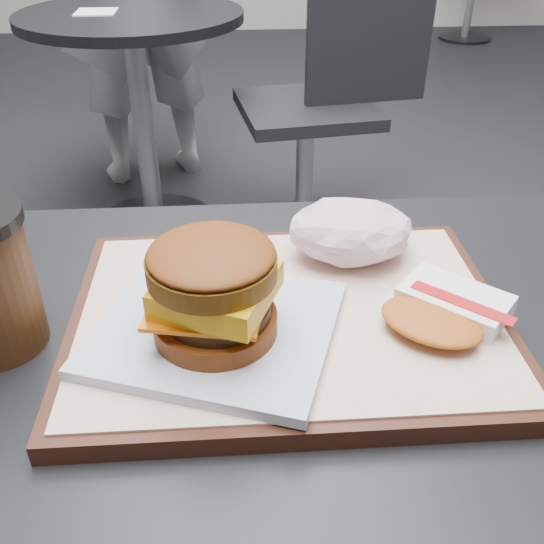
{
  "coord_description": "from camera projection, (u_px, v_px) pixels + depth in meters",
  "views": [
    {
      "loc": [
        -0.05,
        -0.37,
        1.11
      ],
      "look_at": [
        -0.02,
        0.05,
        0.83
      ],
      "focal_mm": 40.0,
      "sensor_mm": 36.0,
      "label": 1
    }
  ],
  "objects": [
    {
      "name": "customer_table",
      "position": [
        297.0,
        509.0,
        0.6
      ],
      "size": [
        0.8,
        0.6,
        0.77
      ],
      "color": "#A5A5AA",
      "rests_on": "ground"
    },
    {
      "name": "neighbor_chair",
      "position": [
        328.0,
        93.0,
        1.96
      ],
      "size": [
        0.63,
        0.48,
        0.88
      ],
      "color": "#B5B5BA",
      "rests_on": "ground"
    },
    {
      "name": "hash_brown",
      "position": [
        444.0,
        310.0,
        0.51
      ],
      "size": [
        0.13,
        0.13,
        0.02
      ],
      "color": "white",
      "rests_on": "serving_tray"
    },
    {
      "name": "napkin",
      "position": [
        96.0,
        12.0,
        1.84
      ],
      "size": [
        0.12,
        0.12,
        0.0
      ],
      "primitive_type": "cube",
      "rotation": [
        0.0,
        0.0,
        0.0
      ],
      "color": "white",
      "rests_on": "neighbor_table"
    },
    {
      "name": "neighbor_table",
      "position": [
        138.0,
        77.0,
        1.97
      ],
      "size": [
        0.7,
        0.7,
        0.75
      ],
      "color": "black",
      "rests_on": "ground"
    },
    {
      "name": "crumpled_wrapper",
      "position": [
        351.0,
        231.0,
        0.59
      ],
      "size": [
        0.12,
        0.1,
        0.05
      ],
      "primitive_type": null,
      "color": "white",
      "rests_on": "serving_tray"
    },
    {
      "name": "breakfast_sandwich",
      "position": [
        215.0,
        300.0,
        0.48
      ],
      "size": [
        0.23,
        0.22,
        0.09
      ],
      "color": "silver",
      "rests_on": "serving_tray"
    },
    {
      "name": "serving_tray",
      "position": [
        288.0,
        318.0,
        0.54
      ],
      "size": [
        0.38,
        0.28,
        0.02
      ],
      "color": "black",
      "rests_on": "customer_table"
    }
  ]
}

